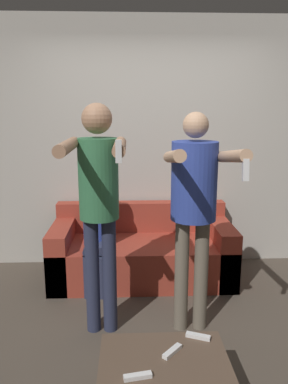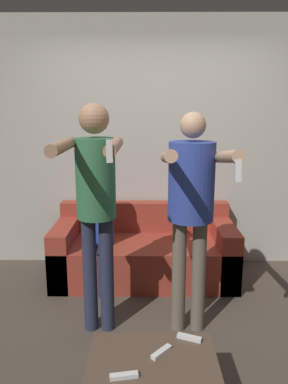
{
  "view_description": "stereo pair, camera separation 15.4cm",
  "coord_description": "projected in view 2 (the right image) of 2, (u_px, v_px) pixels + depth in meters",
  "views": [
    {
      "loc": [
        -0.22,
        -2.59,
        1.74
      ],
      "look_at": [
        -0.09,
        0.59,
        1.03
      ],
      "focal_mm": 35.0,
      "sensor_mm": 36.0,
      "label": 1
    },
    {
      "loc": [
        -0.07,
        -2.59,
        1.74
      ],
      "look_at": [
        -0.09,
        0.59,
        1.03
      ],
      "focal_mm": 35.0,
      "sensor_mm": 36.0,
      "label": 2
    }
  ],
  "objects": [
    {
      "name": "remote_near",
      "position": [
        124.0,
        376.0,
        1.96
      ],
      "size": [
        0.15,
        0.06,
        0.02
      ],
      "color": "white",
      "rests_on": "coffee_table"
    },
    {
      "name": "couch",
      "position": [
        144.0,
        253.0,
        3.92
      ],
      "size": [
        1.84,
        0.83,
        0.74
      ],
      "color": "#9E3828",
      "rests_on": "ground_plane"
    },
    {
      "name": "person_standing_right",
      "position": [
        191.0,
        197.0,
        2.77
      ],
      "size": [
        0.46,
        0.8,
        1.72
      ],
      "color": "#6B6051",
      "rests_on": "ground_plane"
    },
    {
      "name": "person_seated",
      "position": [
        99.0,
        224.0,
        3.67
      ],
      "size": [
        0.28,
        0.52,
        1.15
      ],
      "color": "#282D47",
      "rests_on": "ground_plane"
    },
    {
      "name": "ground_plane",
      "position": [
        155.0,
        338.0,
        2.91
      ],
      "size": [
        14.0,
        14.0,
        0.0
      ],
      "primitive_type": "plane",
      "color": "#4C4238"
    },
    {
      "name": "person_standing_left",
      "position": [
        96.0,
        194.0,
        2.77
      ],
      "size": [
        0.42,
        0.77,
        1.78
      ],
      "color": "#282D47",
      "rests_on": "ground_plane"
    },
    {
      "name": "coffee_table",
      "position": [
        153.0,
        365.0,
        2.12
      ],
      "size": [
        0.73,
        0.49,
        0.36
      ],
      "color": "brown",
      "rests_on": "ground_plane"
    },
    {
      "name": "remote_far",
      "position": [
        189.0,
        338.0,
        2.28
      ],
      "size": [
        0.15,
        0.09,
        0.02
      ],
      "color": "white",
      "rests_on": "coffee_table"
    },
    {
      "name": "wall_back",
      "position": [
        153.0,
        145.0,
        4.12
      ],
      "size": [
        6.4,
        0.06,
        2.7
      ],
      "color": "#B7B2A8",
      "rests_on": "ground_plane"
    },
    {
      "name": "remote_mid",
      "position": [
        162.0,
        352.0,
        2.15
      ],
      "size": [
        0.13,
        0.14,
        0.02
      ],
      "color": "white",
      "rests_on": "coffee_table"
    }
  ]
}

